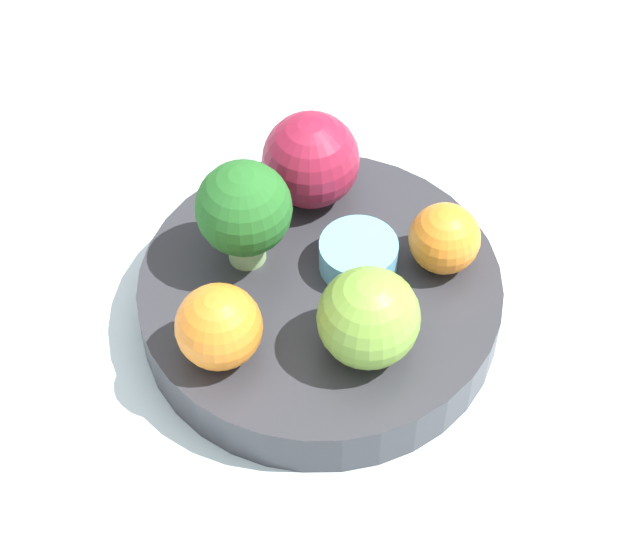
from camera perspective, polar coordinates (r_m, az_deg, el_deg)
ground_plane at (r=0.67m, az=0.00°, el=-3.47°), size 6.00×6.00×0.00m
table_surface at (r=0.66m, az=0.00°, el=-2.96°), size 1.20×1.20×0.02m
bowl at (r=0.64m, az=0.00°, el=-1.53°), size 0.21×0.21×0.03m
broccoli at (r=0.61m, az=-4.08°, el=3.23°), size 0.06×0.06×0.07m
apple_red at (r=0.65m, az=-0.49°, el=5.95°), size 0.06×0.06×0.06m
apple_green at (r=0.57m, az=2.73°, el=-2.45°), size 0.06×0.06×0.06m
orange_front at (r=0.62m, az=6.66°, el=1.73°), size 0.04×0.04×0.04m
orange_back at (r=0.58m, az=-5.42°, el=-2.98°), size 0.05×0.05×0.05m
small_cup at (r=0.63m, az=2.06°, el=0.85°), size 0.05×0.05×0.02m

